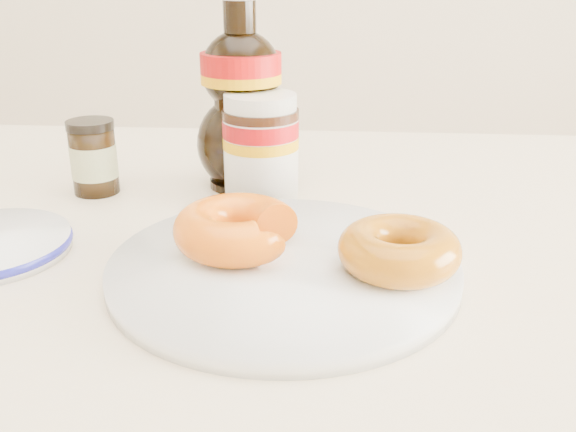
# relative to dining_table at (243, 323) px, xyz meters

# --- Properties ---
(dining_table) EXTENTS (1.40, 0.90, 0.75)m
(dining_table) POSITION_rel_dining_table_xyz_m (0.00, 0.00, 0.00)
(dining_table) COLOR beige
(dining_table) RESTS_ON ground
(plate) EXTENTS (0.30, 0.30, 0.01)m
(plate) POSITION_rel_dining_table_xyz_m (0.05, -0.06, 0.09)
(plate) COLOR white
(plate) RESTS_ON dining_table
(donut_bitten) EXTENTS (0.15, 0.15, 0.04)m
(donut_bitten) POSITION_rel_dining_table_xyz_m (0.00, -0.04, 0.12)
(donut_bitten) COLOR orange
(donut_bitten) RESTS_ON plate
(donut_whole) EXTENTS (0.13, 0.13, 0.04)m
(donut_whole) POSITION_rel_dining_table_xyz_m (0.14, -0.07, 0.12)
(donut_whole) COLOR #B0660B
(donut_whole) RESTS_ON plate
(nutella_jar) EXTENTS (0.08, 0.08, 0.12)m
(nutella_jar) POSITION_rel_dining_table_xyz_m (0.00, 0.14, 0.15)
(nutella_jar) COLOR white
(nutella_jar) RESTS_ON dining_table
(syrup_bottle) EXTENTS (0.12, 0.10, 0.21)m
(syrup_bottle) POSITION_rel_dining_table_xyz_m (-0.02, 0.18, 0.19)
(syrup_bottle) COLOR black
(syrup_bottle) RESTS_ON dining_table
(dark_jar) EXTENTS (0.05, 0.05, 0.09)m
(dark_jar) POSITION_rel_dining_table_xyz_m (-0.19, 0.14, 0.12)
(dark_jar) COLOR black
(dark_jar) RESTS_ON dining_table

